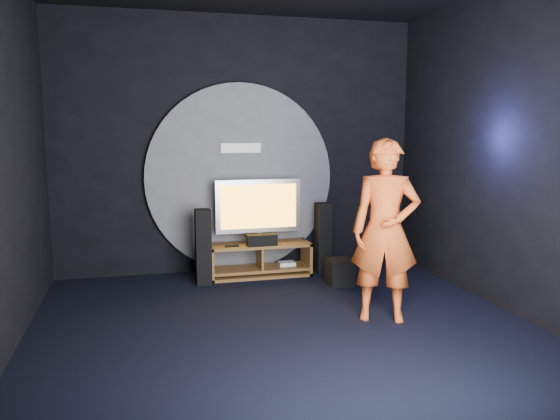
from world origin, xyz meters
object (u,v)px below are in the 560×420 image
at_px(tower_speaker_left, 203,247).
at_px(tower_speaker_right, 323,238).
at_px(tv, 258,208).
at_px(player, 385,231).
at_px(media_console, 260,262).
at_px(subwoofer, 340,272).

height_order(tower_speaker_left, tower_speaker_right, same).
relative_size(tv, tower_speaker_right, 1.20).
height_order(tower_speaker_right, player, player).
relative_size(tower_speaker_left, tower_speaker_right, 1.00).
distance_m(media_console, tv, 0.73).
xyz_separation_m(media_console, subwoofer, (0.90, -0.67, -0.03)).
xyz_separation_m(media_console, tower_speaker_left, (-0.79, -0.20, 0.29)).
distance_m(tower_speaker_right, subwoofer, 0.71).
xyz_separation_m(tower_speaker_right, subwoofer, (0.01, -0.64, -0.32)).
bearing_deg(player, tower_speaker_left, 155.76).
height_order(tower_speaker_left, player, player).
relative_size(media_console, tower_speaker_right, 1.41).
bearing_deg(subwoofer, media_console, 143.30).
bearing_deg(tower_speaker_right, media_console, 177.90).
distance_m(tower_speaker_right, player, 1.99).
xyz_separation_m(tv, subwoofer, (0.90, -0.74, -0.75)).
relative_size(tv, tower_speaker_left, 1.20).
xyz_separation_m(tower_speaker_left, tower_speaker_right, (1.67, 0.16, 0.00)).
bearing_deg(media_console, player, -65.67).
bearing_deg(media_console, subwoofer, -36.70).
bearing_deg(tower_speaker_right, tower_speaker_left, -174.41).
relative_size(media_console, tower_speaker_left, 1.41).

